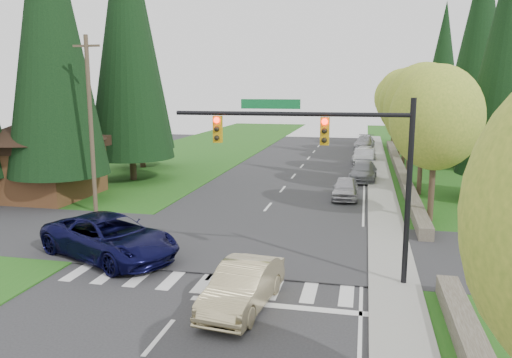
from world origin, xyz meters
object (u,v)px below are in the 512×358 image
(suv_navy, at_px, (110,237))
(parked_car_d, at_px, (364,154))
(parked_car_b, at_px, (363,172))
(parked_car_a, at_px, (345,188))
(parked_car_c, at_px, (364,158))
(parked_car_e, at_px, (365,142))
(sedan_champagne, at_px, (243,286))

(suv_navy, bearing_deg, parked_car_d, 6.17)
(parked_car_b, bearing_deg, suv_navy, -112.92)
(suv_navy, relative_size, parked_car_d, 1.37)
(parked_car_a, bearing_deg, parked_car_c, 85.70)
(parked_car_d, xyz_separation_m, parked_car_e, (0.00, 10.80, -0.03))
(suv_navy, xyz_separation_m, parked_car_a, (9.26, 13.89, -0.22))
(parked_car_b, xyz_separation_m, parked_car_e, (0.00, 21.03, 0.07))
(parked_car_b, bearing_deg, parked_car_a, -95.53)
(parked_car_e, bearing_deg, parked_car_d, -85.52)
(parked_car_b, height_order, parked_car_d, parked_car_d)
(suv_navy, distance_m, parked_car_d, 32.69)
(parked_car_c, distance_m, parked_car_d, 2.93)
(sedan_champagne, height_order, parked_car_b, sedan_champagne)
(parked_car_b, bearing_deg, parked_car_d, 93.61)
(suv_navy, distance_m, parked_car_e, 43.07)
(sedan_champagne, xyz_separation_m, suv_navy, (-6.67, 3.54, 0.16))
(sedan_champagne, distance_m, parked_car_b, 24.59)
(sedan_champagne, xyz_separation_m, parked_car_d, (3.71, 34.54, 0.06))
(parked_car_d, bearing_deg, parked_car_c, -82.93)
(parked_car_d, bearing_deg, suv_navy, -101.43)
(suv_navy, distance_m, parked_car_a, 16.70)
(parked_car_a, relative_size, parked_car_d, 0.85)
(sedan_champagne, distance_m, suv_navy, 7.55)
(suv_navy, xyz_separation_m, parked_car_d, (10.37, 31.00, -0.10))
(parked_car_c, bearing_deg, parked_car_d, 91.69)
(parked_car_c, distance_m, parked_car_e, 13.73)
(parked_car_a, height_order, parked_car_b, parked_car_b)
(parked_car_b, xyz_separation_m, parked_car_c, (0.00, 7.30, 0.11))
(parked_car_e, bearing_deg, suv_navy, -99.45)
(parked_car_e, bearing_deg, parked_car_c, -85.52)
(parked_car_a, relative_size, parked_car_c, 0.82)
(parked_car_b, height_order, parked_car_c, parked_car_c)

